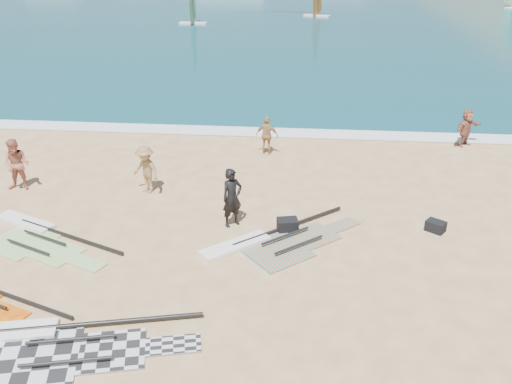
# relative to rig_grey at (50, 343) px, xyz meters

# --- Properties ---
(ground) EXTENTS (300.00, 300.00, 0.00)m
(ground) POSITION_rel_rig_grey_xyz_m (4.09, 2.37, -0.05)
(ground) COLOR #DAB27F
(ground) RESTS_ON ground
(surf_line) EXTENTS (300.00, 1.20, 0.04)m
(surf_line) POSITION_rel_rig_grey_xyz_m (4.09, 14.67, -0.05)
(surf_line) COLOR white
(surf_line) RESTS_ON ground
(rig_grey) EXTENTS (6.05, 3.05, 0.20)m
(rig_grey) POSITION_rel_rig_grey_xyz_m (0.00, 0.00, 0.00)
(rig_grey) COLOR #242427
(rig_grey) RESTS_ON ground
(rig_green) EXTENTS (4.82, 3.26, 0.20)m
(rig_green) POSITION_rel_rig_grey_xyz_m (-2.42, 4.64, -0.00)
(rig_green) COLOR #71C228
(rig_green) RESTS_ON ground
(rig_orange) EXTENTS (4.85, 4.05, 0.20)m
(rig_orange) POSITION_rel_rig_grey_xyz_m (4.76, 4.93, -0.00)
(rig_orange) COLOR orange
(rig_orange) RESTS_ON ground
(gear_bag_near) EXTENTS (0.72, 0.58, 0.40)m
(gear_bag_near) POSITION_rel_rig_grey_xyz_m (5.18, 5.75, 0.15)
(gear_bag_near) COLOR black
(gear_bag_near) RESTS_ON ground
(gear_bag_far) EXTENTS (0.69, 0.65, 0.34)m
(gear_bag_far) POSITION_rel_rig_grey_xyz_m (9.75, 6.14, 0.12)
(gear_bag_far) COLOR black
(gear_bag_far) RESTS_ON ground
(person_wetsuit) EXTENTS (0.83, 0.80, 1.91)m
(person_wetsuit) POSITION_rel_rig_grey_xyz_m (3.42, 5.98, 0.91)
(person_wetsuit) COLOR black
(person_wetsuit) RESTS_ON ground
(beachgoer_left) EXTENTS (0.95, 0.76, 1.89)m
(beachgoer_left) POSITION_rel_rig_grey_xyz_m (-4.48, 7.93, 0.90)
(beachgoer_left) COLOR #B26753
(beachgoer_left) RESTS_ON ground
(beachgoer_mid) EXTENTS (1.29, 1.13, 1.73)m
(beachgoer_mid) POSITION_rel_rig_grey_xyz_m (0.11, 8.11, 0.82)
(beachgoer_mid) COLOR #96744D
(beachgoer_mid) RESTS_ON ground
(beachgoer_back) EXTENTS (1.00, 0.56, 1.60)m
(beachgoer_back) POSITION_rel_rig_grey_xyz_m (4.07, 12.16, 0.75)
(beachgoer_back) COLOR tan
(beachgoer_back) RESTS_ON ground
(beachgoer_right) EXTENTS (1.46, 1.31, 1.61)m
(beachgoer_right) POSITION_rel_rig_grey_xyz_m (12.41, 13.87, 0.75)
(beachgoer_right) COLOR #9C5D4B
(beachgoer_right) RESTS_ON ground
(windsurfer_left) EXTENTS (2.52, 3.09, 4.60)m
(windsurfer_left) POSITION_rel_rig_grey_xyz_m (-5.08, 43.71, 1.28)
(windsurfer_left) COLOR white
(windsurfer_left) RESTS_ON ground
(windsurfer_centre) EXTENTS (2.71, 3.07, 4.75)m
(windsurfer_centre) POSITION_rel_rig_grey_xyz_m (6.35, 49.15, 1.31)
(windsurfer_centre) COLOR white
(windsurfer_centre) RESTS_ON ground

